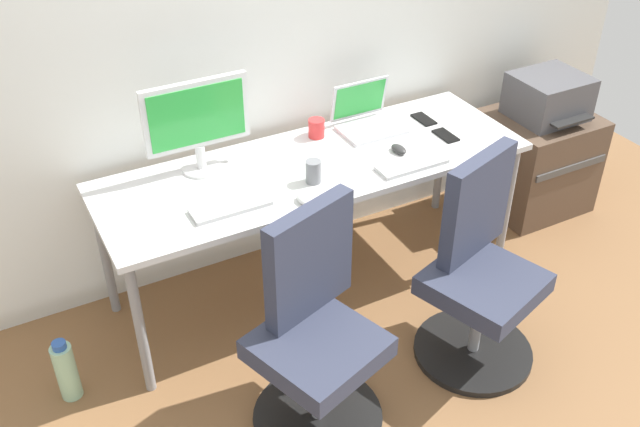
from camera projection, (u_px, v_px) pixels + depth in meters
The scene contains 18 objects.
ground_plane at pixel (315, 283), 3.74m from camera, with size 5.28×5.28×0.00m, color brown.
back_wall at pixel (272, 13), 3.31m from camera, with size 4.40×0.04×2.60m, color silver.
desk at pixel (315, 174), 3.36m from camera, with size 2.03×0.68×0.72m.
office_chair_left at pixel (315, 335), 2.82m from camera, with size 0.56×0.56×0.94m.
office_chair_right at pixel (479, 273), 3.14m from camera, with size 0.56×0.56×0.94m.
side_cabinet at pixel (536, 161), 4.20m from camera, with size 0.56×0.53×0.58m.
printer at pixel (548, 97), 3.97m from camera, with size 0.38×0.40×0.24m.
water_bottle_on_floor at pixel (66, 371), 3.04m from camera, with size 0.09×0.09×0.31m.
desktop_monitor at pixel (197, 120), 3.15m from camera, with size 0.48×0.18×0.43m.
open_laptop at pixel (367, 117), 3.60m from camera, with size 0.31×0.26×0.23m.
keyboard_by_monitor at pixel (231, 207), 3.02m from camera, with size 0.34×0.12×0.02m, color #B7B7B7.
keyboard_by_laptop at pixel (412, 164), 3.30m from camera, with size 0.34×0.12×0.02m, color #B7B7B7.
mouse_by_monitor at pixel (399, 149), 3.41m from camera, with size 0.06×0.10×0.03m, color #2D2D2D.
mouse_by_laptop at pixel (304, 199), 3.05m from camera, with size 0.06×0.10×0.03m, color silver.
coffee_mug at pixel (316, 128), 3.52m from camera, with size 0.08×0.08×0.09m, color red.
pen_cup at pixel (313, 172), 3.17m from camera, with size 0.07×0.07×0.10m, color slate.
phone_near_laptop at pixel (446, 135), 3.54m from camera, with size 0.07×0.14×0.01m, color black.
phone_near_monitor at pixel (424, 119), 3.69m from camera, with size 0.07×0.14×0.01m, color black.
Camera 1 is at (-1.34, -2.55, 2.42)m, focal length 40.48 mm.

